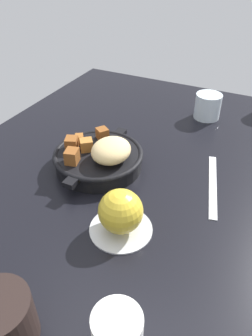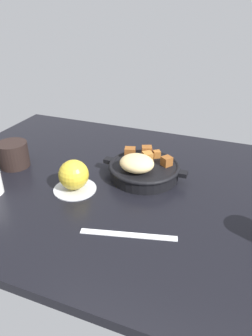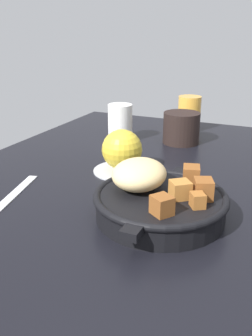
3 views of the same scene
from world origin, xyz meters
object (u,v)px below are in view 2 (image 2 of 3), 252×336
red_apple (74,175)px  coffee_mug_dark (13,155)px  cast_iron_skillet (143,168)px  butter_knife (128,234)px

red_apple → coffee_mug_dark: size_ratio=0.89×
cast_iron_skillet → coffee_mug_dark: size_ratio=2.75×
coffee_mug_dark → cast_iron_skillet: bearing=-168.8°
butter_knife → coffee_mug_dark: coffee_mug_dark is taller
cast_iron_skillet → red_apple: bearing=40.7°
cast_iron_skillet → coffee_mug_dark: bearing=11.2°
cast_iron_skillet → red_apple: (14.89, 12.82, 1.61)cm
cast_iron_skillet → red_apple: 19.71cm
red_apple → butter_knife: size_ratio=0.38×
cast_iron_skillet → butter_knife: cast_iron_skillet is taller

